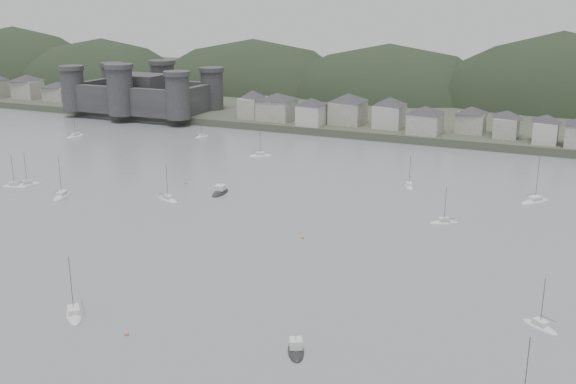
% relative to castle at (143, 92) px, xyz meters
% --- Properties ---
extents(ground, '(900.00, 900.00, 0.00)m').
position_rel_castle_xyz_m(ground, '(120.00, -179.80, -10.96)').
color(ground, slate).
rests_on(ground, ground).
extents(far_shore_land, '(900.00, 250.00, 3.00)m').
position_rel_castle_xyz_m(far_shore_land, '(120.00, 115.20, -9.46)').
color(far_shore_land, '#383D2D').
rests_on(far_shore_land, ground).
extents(forested_ridge, '(851.55, 103.94, 102.57)m').
position_rel_castle_xyz_m(forested_ridge, '(124.83, 89.60, -22.25)').
color(forested_ridge, black).
rests_on(forested_ridge, ground).
extents(castle, '(66.00, 43.00, 20.00)m').
position_rel_castle_xyz_m(castle, '(0.00, 0.00, 0.00)').
color(castle, '#303032').
rests_on(castle, far_shore_land).
extents(waterfront_town, '(451.48, 28.46, 12.92)m').
position_rel_castle_xyz_m(waterfront_town, '(170.59, 3.54, -2.30)').
color(waterfront_town, gray).
rests_on(waterfront_town, far_shore_land).
extents(moored_fleet, '(220.88, 154.43, 13.44)m').
position_rel_castle_xyz_m(moored_fleet, '(105.92, -109.31, -10.79)').
color(moored_fleet, silver).
rests_on(moored_fleet, ground).
extents(motor_launch_near, '(5.36, 7.27, 3.67)m').
position_rel_castle_xyz_m(motor_launch_near, '(148.93, -165.62, -10.66)').
color(motor_launch_near, black).
rests_on(motor_launch_near, ground).
extents(motor_launch_far, '(4.20, 9.12, 4.09)m').
position_rel_castle_xyz_m(motor_launch_far, '(94.89, -95.02, -10.68)').
color(motor_launch_far, black).
rests_on(motor_launch_far, ground).
extents(mooring_buoys, '(163.82, 118.64, 0.70)m').
position_rel_castle_xyz_m(mooring_buoys, '(118.36, -120.49, -10.81)').
color(mooring_buoys, '#AF7E3A').
rests_on(mooring_buoys, ground).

